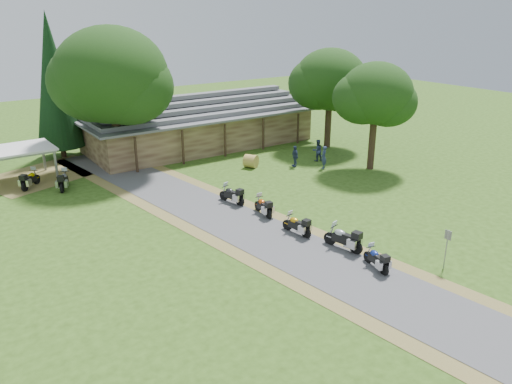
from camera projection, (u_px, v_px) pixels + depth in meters
ground at (325, 265)px, 24.83m from camera, size 120.00×120.00×0.00m
driveway at (270, 238)px, 27.67m from camera, size 51.95×51.95×0.00m
lodge at (200, 119)px, 45.75m from camera, size 21.40×9.40×4.90m
carport at (12, 166)px, 36.18m from camera, size 5.99×4.12×2.53m
motorcycle_row_a at (376, 258)px, 24.26m from camera, size 0.91×1.79×1.17m
motorcycle_row_b at (343, 237)px, 26.19m from camera, size 1.12×2.16×1.41m
motorcycle_row_c at (297, 224)px, 28.00m from camera, size 0.86×1.89×1.25m
motorcycle_row_d at (263, 205)px, 30.65m from camera, size 0.82×1.89×1.25m
motorcycle_row_e at (232, 194)px, 32.49m from camera, size 1.05×1.99×1.30m
motorcycle_carport_a at (30, 179)px, 35.32m from camera, size 1.80×1.93×1.36m
motorcycle_carport_b at (64, 180)px, 35.07m from camera, size 1.45×2.10×1.38m
person_a at (324, 155)px, 39.49m from camera, size 0.74×0.74×2.14m
person_b at (317, 148)px, 41.47m from camera, size 0.69×0.56×2.13m
person_c at (295, 154)px, 40.02m from camera, size 0.54×0.65×2.01m
hay_bale at (251, 161)px, 39.92m from camera, size 1.39×1.36×1.05m
sign_post at (446, 250)px, 24.08m from camera, size 0.37×0.06×2.08m
oak_lodge_left at (113, 94)px, 37.48m from camera, size 8.46×8.46×11.89m
oak_lodge_right at (330, 93)px, 44.39m from camera, size 6.38×6.38×9.92m
oak_driveway at (375, 108)px, 38.15m from camera, size 5.54×5.54×9.65m
cedar_near at (55, 87)px, 40.80m from camera, size 3.88×3.88×11.96m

